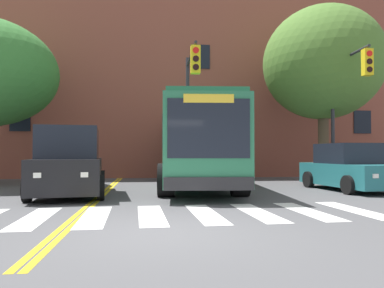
{
  "coord_description": "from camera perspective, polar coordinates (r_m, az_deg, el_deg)",
  "views": [
    {
      "loc": [
        -0.25,
        -6.7,
        1.41
      ],
      "look_at": [
        1.45,
        7.63,
        1.77
      ],
      "focal_mm": 35.0,
      "sensor_mm": 36.0,
      "label": 1
    }
  ],
  "objects": [
    {
      "name": "traffic_light_near_corner",
      "position": [
        17.05,
        22.36,
        7.13
      ],
      "size": [
        0.35,
        3.02,
        5.9
      ],
      "color": "#28282D",
      "rests_on": "ground"
    },
    {
      "name": "ground_plane",
      "position": [
        6.85,
        -4.69,
        -13.28
      ],
      "size": [
        120.0,
        120.0,
        0.0
      ],
      "primitive_type": "plane",
      "color": "#4C4C4F"
    },
    {
      "name": "city_bus",
      "position": [
        15.5,
        0.82,
        -0.08
      ],
      "size": [
        3.53,
        10.86,
        3.28
      ],
      "color": "#28704C",
      "rests_on": "ground"
    },
    {
      "name": "car_teal_far_lane",
      "position": [
        15.54,
        22.82,
        -3.53
      ],
      "size": [
        2.41,
        4.53,
        1.78
      ],
      "color": "#236B70",
      "rests_on": "ground"
    },
    {
      "name": "car_silver_behind_bus",
      "position": [
        25.76,
        -0.23,
        -2.12
      ],
      "size": [
        2.48,
        4.91,
        2.32
      ],
      "color": "#B7BABF",
      "rests_on": "ground"
    },
    {
      "name": "building_facade",
      "position": [
        25.14,
        -11.28,
        10.61
      ],
      "size": [
        37.44,
        6.37,
        13.26
      ],
      "color": "brown",
      "rests_on": "ground"
    },
    {
      "name": "traffic_light_overhead",
      "position": [
        15.48,
        -0.23,
        7.8
      ],
      "size": [
        0.35,
        3.74,
        5.72
      ],
      "color": "#28282D",
      "rests_on": "ground"
    },
    {
      "name": "crosswalk",
      "position": [
        8.72,
        -6.23,
        -10.69
      ],
      "size": [
        10.72,
        3.33,
        0.01
      ],
      "color": "white",
      "rests_on": "ground"
    },
    {
      "name": "lane_line_yellow_outer",
      "position": [
        22.7,
        -10.46,
        -4.95
      ],
      "size": [
        0.12,
        36.0,
        0.01
      ],
      "primitive_type": "cube",
      "color": "gold",
      "rests_on": "ground"
    },
    {
      "name": "street_tree_curbside_large",
      "position": [
        19.65,
        19.31,
        11.49
      ],
      "size": [
        6.06,
        6.25,
        8.52
      ],
      "color": "brown",
      "rests_on": "ground"
    },
    {
      "name": "car_black_near_lane",
      "position": [
        13.17,
        -18.13,
        -2.85
      ],
      "size": [
        2.68,
        5.09,
        2.26
      ],
      "color": "black",
      "rests_on": "ground"
    },
    {
      "name": "lane_line_yellow_inner",
      "position": [
        22.71,
        -10.87,
        -4.94
      ],
      "size": [
        0.12,
        36.0,
        0.01
      ],
      "primitive_type": "cube",
      "color": "gold",
      "rests_on": "ground"
    }
  ]
}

